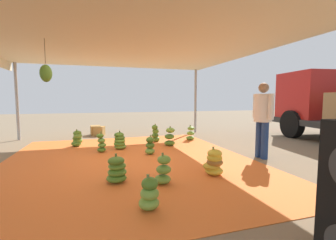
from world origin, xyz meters
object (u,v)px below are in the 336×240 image
Objects in this scene: banana_bunch_5 at (155,134)px; banana_bunch_4 at (120,141)px; banana_bunch_10 at (150,146)px; banana_bunch_3 at (101,144)px; banana_bunch_2 at (191,134)px; banana_bunch_9 at (77,139)px; crate_0 at (99,131)px; banana_bunch_0 at (163,171)px; banana_bunch_6 at (117,170)px; banana_bunch_7 at (170,137)px; crate_1 at (96,130)px; banana_bunch_8 at (214,163)px; worker_0 at (263,115)px; banana_bunch_1 at (149,195)px.

banana_bunch_4 is at bearing -56.50° from banana_bunch_5.
banana_bunch_3 is at bearing -117.04° from banana_bunch_10.
banana_bunch_9 is at bearing -89.94° from banana_bunch_2.
crate_0 is (-3.61, -1.22, -0.04)m from banana_bunch_10.
banana_bunch_6 is (-0.29, -0.73, -0.01)m from banana_bunch_0.
banana_bunch_7 reaches higher than banana_bunch_0.
banana_bunch_3 is 1.13× the size of crate_1.
banana_bunch_7 is 1.20× the size of crate_1.
banana_bunch_0 is 1.05× the size of crate_1.
banana_bunch_4 is 1.03× the size of banana_bunch_9.
banana_bunch_5 is 1.73m from banana_bunch_10.
worker_0 reaches higher than banana_bunch_8.
crate_1 is at bearing -143.27° from banana_bunch_7.
banana_bunch_10 is (-2.88, 0.65, 0.01)m from banana_bunch_1.
banana_bunch_2 reaches higher than banana_bunch_9.
banana_bunch_2 is at bearing 56.47° from crate_0.
crate_0 is at bearing -143.31° from banana_bunch_7.
banana_bunch_4 is 3.11m from banana_bunch_8.
banana_bunch_4 is at bearing -72.18° from banana_bunch_2.
banana_bunch_7 is (-2.66, 1.77, 0.05)m from banana_bunch_6.
banana_bunch_9 reaches higher than banana_bunch_6.
banana_bunch_8 reaches higher than banana_bunch_0.
banana_bunch_0 is 0.98× the size of banana_bunch_8.
banana_bunch_3 is 0.93× the size of banana_bunch_5.
banana_bunch_4 is 3.03m from crate_1.
banana_bunch_6 is 1.00× the size of crate_1.
banana_bunch_9 is 1.03× the size of crate_1.
banana_bunch_7 reaches higher than crate_0.
crate_0 is at bearing -138.17° from banana_bunch_5.
banana_bunch_3 is 3.01m from crate_0.
banana_bunch_6 is at bearing -6.16° from banana_bunch_4.
banana_bunch_6 is at bearing -38.97° from banana_bunch_2.
banana_bunch_4 is at bearing 10.90° from crate_0.
banana_bunch_2 is 2.41m from banana_bunch_10.
banana_bunch_3 is 1.13× the size of banana_bunch_10.
banana_bunch_1 is 4.05m from banana_bunch_7.
banana_bunch_2 is 0.99× the size of banana_bunch_8.
banana_bunch_4 is at bearing 56.15° from banana_bunch_9.
banana_bunch_10 is at bearing -113.86° from worker_0.
banana_bunch_0 is 1.02m from banana_bunch_8.
banana_bunch_1 is 1.23× the size of crate_0.
banana_bunch_6 is at bearing -164.12° from banana_bunch_1.
banana_bunch_8 is at bearing 85.22° from banana_bunch_6.
banana_bunch_4 is at bearing -121.38° from worker_0.
worker_0 is at bearing 65.10° from banana_bunch_3.
banana_bunch_8 is at bearing 22.08° from banana_bunch_10.
banana_bunch_4 is 1.06× the size of crate_1.
banana_bunch_7 is at bearing -53.36° from banana_bunch_2.
crate_1 is (-5.70, -2.13, -0.05)m from banana_bunch_8.
banana_bunch_10 is at bearing -18.31° from banana_bunch_5.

